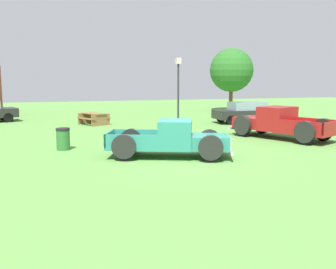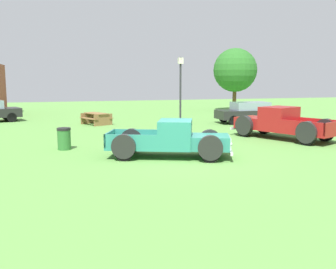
{
  "view_description": "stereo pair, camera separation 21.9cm",
  "coord_description": "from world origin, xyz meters",
  "px_view_note": "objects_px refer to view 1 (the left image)",
  "views": [
    {
      "loc": [
        -4.89,
        -13.59,
        3.04
      ],
      "look_at": [
        -0.53,
        0.51,
        0.9
      ],
      "focal_mm": 41.16,
      "sensor_mm": 36.0,
      "label": 1
    },
    {
      "loc": [
        -4.68,
        -13.65,
        3.04
      ],
      "look_at": [
        -0.53,
        0.51,
        0.9
      ],
      "focal_mm": 41.16,
      "sensor_mm": 36.0,
      "label": 2
    }
  ],
  "objects_px": {
    "lamp_post_near": "(178,91)",
    "oak_tree_east": "(231,70)",
    "pickup_truck_behind_left": "(276,123)",
    "picnic_table": "(94,117)",
    "trash_can": "(63,139)",
    "pickup_truck_foreground": "(177,140)",
    "sedan_distant_a": "(246,112)"
  },
  "relations": [
    {
      "from": "pickup_truck_foreground",
      "to": "pickup_truck_behind_left",
      "type": "bearing_deg",
      "value": 26.72
    },
    {
      "from": "pickup_truck_foreground",
      "to": "picnic_table",
      "type": "relative_size",
      "value": 2.23
    },
    {
      "from": "lamp_post_near",
      "to": "picnic_table",
      "type": "bearing_deg",
      "value": 145.46
    },
    {
      "from": "lamp_post_near",
      "to": "picnic_table",
      "type": "xyz_separation_m",
      "value": [
        -4.83,
        3.32,
        -1.8
      ]
    },
    {
      "from": "pickup_truck_behind_left",
      "to": "trash_can",
      "type": "relative_size",
      "value": 5.9
    },
    {
      "from": "pickup_truck_foreground",
      "to": "pickup_truck_behind_left",
      "type": "relative_size",
      "value": 0.9
    },
    {
      "from": "pickup_truck_behind_left",
      "to": "trash_can",
      "type": "distance_m",
      "value": 10.65
    },
    {
      "from": "trash_can",
      "to": "pickup_truck_foreground",
      "type": "bearing_deg",
      "value": -35.52
    },
    {
      "from": "sedan_distant_a",
      "to": "picnic_table",
      "type": "height_order",
      "value": "sedan_distant_a"
    },
    {
      "from": "pickup_truck_foreground",
      "to": "sedan_distant_a",
      "type": "xyz_separation_m",
      "value": [
        8.38,
        9.94,
        0.06
      ]
    },
    {
      "from": "pickup_truck_behind_left",
      "to": "sedan_distant_a",
      "type": "xyz_separation_m",
      "value": [
        1.91,
        6.68,
        -0.01
      ]
    },
    {
      "from": "picnic_table",
      "to": "trash_can",
      "type": "height_order",
      "value": "trash_can"
    },
    {
      "from": "oak_tree_east",
      "to": "pickup_truck_behind_left",
      "type": "bearing_deg",
      "value": -108.61
    },
    {
      "from": "sedan_distant_a",
      "to": "oak_tree_east",
      "type": "relative_size",
      "value": 0.74
    },
    {
      "from": "trash_can",
      "to": "oak_tree_east",
      "type": "height_order",
      "value": "oak_tree_east"
    },
    {
      "from": "pickup_truck_foreground",
      "to": "picnic_table",
      "type": "distance_m",
      "value": 12.08
    },
    {
      "from": "oak_tree_east",
      "to": "picnic_table",
      "type": "bearing_deg",
      "value": -151.42
    },
    {
      "from": "pickup_truck_behind_left",
      "to": "picnic_table",
      "type": "bearing_deg",
      "value": 133.89
    },
    {
      "from": "pickup_truck_foreground",
      "to": "oak_tree_east",
      "type": "height_order",
      "value": "oak_tree_east"
    },
    {
      "from": "pickup_truck_foreground",
      "to": "lamp_post_near",
      "type": "distance_m",
      "value": 9.24
    },
    {
      "from": "lamp_post_near",
      "to": "oak_tree_east",
      "type": "distance_m",
      "value": 14.15
    },
    {
      "from": "trash_can",
      "to": "oak_tree_east",
      "type": "relative_size",
      "value": 0.16
    },
    {
      "from": "picnic_table",
      "to": "lamp_post_near",
      "type": "bearing_deg",
      "value": -34.54
    },
    {
      "from": "trash_can",
      "to": "pickup_truck_behind_left",
      "type": "bearing_deg",
      "value": 1.53
    },
    {
      "from": "sedan_distant_a",
      "to": "trash_can",
      "type": "relative_size",
      "value": 4.62
    },
    {
      "from": "pickup_truck_foreground",
      "to": "trash_can",
      "type": "relative_size",
      "value": 5.34
    },
    {
      "from": "lamp_post_near",
      "to": "picnic_table",
      "type": "height_order",
      "value": "lamp_post_near"
    },
    {
      "from": "sedan_distant_a",
      "to": "lamp_post_near",
      "type": "xyz_separation_m",
      "value": [
        -5.42,
        -1.33,
        1.53
      ]
    },
    {
      "from": "picnic_table",
      "to": "sedan_distant_a",
      "type": "bearing_deg",
      "value": -10.99
    },
    {
      "from": "pickup_truck_behind_left",
      "to": "lamp_post_near",
      "type": "height_order",
      "value": "lamp_post_near"
    },
    {
      "from": "pickup_truck_behind_left",
      "to": "sedan_distant_a",
      "type": "relative_size",
      "value": 1.28
    },
    {
      "from": "lamp_post_near",
      "to": "pickup_truck_foreground",
      "type": "bearing_deg",
      "value": -108.96
    }
  ]
}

